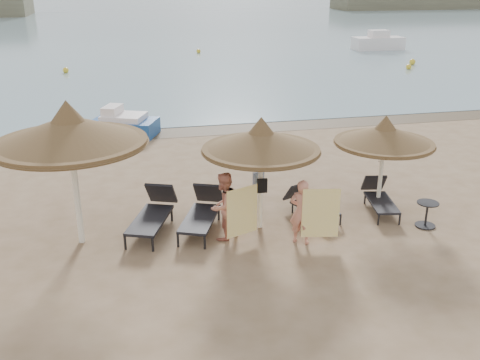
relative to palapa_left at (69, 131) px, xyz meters
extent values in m
plane|color=#9A7F62|center=(3.48, -0.80, -2.60)|extent=(160.00, 160.00, 0.00)
cube|color=#7092A0|center=(3.48, 79.20, -2.58)|extent=(200.00, 140.00, 0.03)
cube|color=brown|center=(3.48, 8.60, -2.59)|extent=(200.00, 1.60, 0.01)
cube|color=#716B50|center=(58.48, 79.20, -1.10)|extent=(40.00, 8.00, 3.00)
cube|color=white|center=(21.48, 29.20, -2.10)|extent=(4.00, 1.60, 1.00)
cube|color=white|center=(21.48, 29.20, -1.35)|extent=(1.50, 1.00, 0.60)
cylinder|color=white|center=(0.00, 0.00, -1.41)|extent=(0.14, 0.14, 2.38)
cone|color=brown|center=(0.00, 0.00, 0.04)|extent=(3.29, 3.29, 0.62)
cone|color=brown|center=(0.00, 0.00, 0.41)|extent=(0.79, 0.79, 0.51)
cylinder|color=brown|center=(0.00, 0.00, -0.26)|extent=(3.23, 3.23, 0.11)
cylinder|color=white|center=(4.13, -0.13, -1.61)|extent=(0.11, 0.11, 1.98)
cone|color=brown|center=(4.13, -0.13, -0.41)|extent=(2.74, 2.74, 0.52)
cone|color=brown|center=(4.13, -0.13, -0.10)|extent=(0.66, 0.66, 0.42)
cylinder|color=brown|center=(4.13, -0.13, -0.65)|extent=(2.68, 2.68, 0.09)
cylinder|color=white|center=(7.38, 0.28, -1.70)|extent=(0.10, 0.10, 1.80)
cone|color=brown|center=(7.38, 0.28, -0.61)|extent=(2.49, 2.49, 0.47)
cone|color=brown|center=(7.38, 0.28, -0.32)|extent=(0.60, 0.60, 0.39)
cylinder|color=brown|center=(7.38, 0.28, -0.83)|extent=(2.44, 2.44, 0.09)
cylinder|color=black|center=(0.96, -0.58, -2.44)|extent=(0.06, 0.06, 0.31)
cylinder|color=black|center=(1.54, -0.80, -2.44)|extent=(0.06, 0.06, 0.31)
cylinder|color=black|center=(1.52, 0.89, -2.44)|extent=(0.06, 0.06, 0.31)
cylinder|color=black|center=(2.10, 0.66, -2.44)|extent=(0.06, 0.06, 0.31)
cube|color=black|center=(1.55, 0.09, -2.25)|extent=(1.25, 1.82, 0.07)
cube|color=black|center=(1.90, 1.01, -1.98)|extent=(0.82, 0.69, 0.63)
cylinder|color=black|center=(2.10, -0.71, -2.45)|extent=(0.05, 0.05, 0.30)
cylinder|color=black|center=(2.67, -0.94, -2.45)|extent=(0.05, 0.05, 0.30)
cylinder|color=black|center=(2.67, 0.70, -2.45)|extent=(0.05, 0.05, 0.30)
cylinder|color=black|center=(3.24, 0.47, -2.45)|extent=(0.05, 0.05, 0.30)
cube|color=black|center=(2.69, -0.07, -2.26)|extent=(1.24, 1.77, 0.07)
cube|color=black|center=(3.05, 0.82, -2.00)|extent=(0.80, 0.68, 0.62)
cylinder|color=black|center=(5.61, -0.64, -2.48)|extent=(0.04, 0.04, 0.24)
cylinder|color=black|center=(6.06, -0.45, -2.48)|extent=(0.04, 0.04, 0.24)
cylinder|color=black|center=(5.14, 0.47, -2.48)|extent=(0.04, 0.04, 0.24)
cylinder|color=black|center=(5.59, 0.66, -2.48)|extent=(0.04, 0.04, 0.24)
cube|color=black|center=(5.58, 0.05, -2.33)|extent=(1.00, 1.40, 0.05)
cube|color=black|center=(5.29, 0.75, -2.12)|extent=(0.63, 0.54, 0.49)
cylinder|color=black|center=(6.95, -0.65, -2.47)|extent=(0.05, 0.05, 0.26)
cylinder|color=black|center=(7.46, -0.74, -2.47)|extent=(0.05, 0.05, 0.26)
cylinder|color=black|center=(7.19, 0.62, -2.47)|extent=(0.05, 0.05, 0.26)
cylinder|color=black|center=(7.70, 0.53, -2.47)|extent=(0.05, 0.05, 0.26)
cube|color=black|center=(7.33, -0.01, -2.31)|extent=(0.82, 1.47, 0.06)
cube|color=black|center=(7.48, 0.79, -2.09)|extent=(0.64, 0.49, 0.52)
cylinder|color=black|center=(8.03, -0.95, -2.58)|extent=(0.48, 0.48, 0.03)
cylinder|color=black|center=(8.03, -0.95, -2.29)|extent=(0.05, 0.05, 0.58)
cylinder|color=black|center=(8.03, -0.95, -1.99)|extent=(0.51, 0.51, 0.03)
imported|color=tan|center=(3.18, -0.50, -1.68)|extent=(1.00, 0.97, 1.84)
imported|color=tan|center=(4.83, -1.09, -1.72)|extent=(0.96, 0.87, 1.75)
cube|color=yellow|center=(3.53, -0.85, -1.81)|extent=(0.76, 0.32, 1.14)
cube|color=yellow|center=(5.18, -1.34, -1.80)|extent=(0.81, 0.18, 1.15)
cube|color=silver|center=(4.13, 0.05, -1.43)|extent=(0.29, 0.20, 0.35)
cube|color=black|center=(4.13, -0.29, -1.47)|extent=(0.24, 0.09, 0.33)
cube|color=#1B4992|center=(1.12, 8.61, -2.30)|extent=(2.72, 2.18, 0.59)
cube|color=white|center=(1.12, 8.61, -1.93)|extent=(1.84, 1.66, 0.27)
cube|color=white|center=(0.72, 8.77, -1.68)|extent=(0.86, 1.10, 0.38)
sphere|color=yellow|center=(-2.18, 23.26, -2.42)|extent=(0.36, 0.36, 0.36)
sphere|color=yellow|center=(7.09, 30.32, -2.44)|extent=(0.33, 0.33, 0.33)
sphere|color=yellow|center=(19.09, 19.90, -2.42)|extent=(0.35, 0.35, 0.35)
sphere|color=yellow|center=(20.27, 21.56, -2.40)|extent=(0.40, 0.40, 0.40)
camera|label=1|loc=(1.17, -11.33, 3.06)|focal=40.00mm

